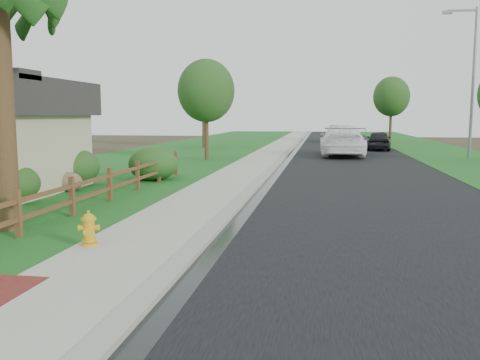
% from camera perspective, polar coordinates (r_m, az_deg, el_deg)
% --- Properties ---
extents(ground, '(120.00, 120.00, 0.00)m').
position_cam_1_polar(ground, '(8.12, -12.47, -12.25)').
color(ground, '#372B1E').
extents(road, '(8.00, 90.00, 0.02)m').
position_cam_1_polar(road, '(42.21, 11.61, 3.45)').
color(road, black).
rests_on(road, ground).
extents(curb, '(0.40, 90.00, 0.12)m').
position_cam_1_polar(curb, '(42.25, 5.90, 3.63)').
color(curb, gray).
rests_on(curb, ground).
extents(wet_gutter, '(0.50, 90.00, 0.00)m').
position_cam_1_polar(wet_gutter, '(42.23, 6.38, 3.57)').
color(wet_gutter, black).
rests_on(wet_gutter, road).
extents(sidewalk, '(2.20, 90.00, 0.10)m').
position_cam_1_polar(sidewalk, '(42.35, 4.15, 3.64)').
color(sidewalk, '#A9A693').
rests_on(sidewalk, ground).
extents(grass_strip, '(1.60, 90.00, 0.06)m').
position_cam_1_polar(grass_strip, '(42.56, 1.59, 3.65)').
color(grass_strip, '#16501C').
rests_on(grass_strip, ground).
extents(lawn_near, '(9.00, 90.00, 0.04)m').
position_cam_1_polar(lawn_near, '(43.56, -5.22, 3.69)').
color(lawn_near, '#16501C').
rests_on(lawn_near, ground).
extents(verge_far, '(6.00, 90.00, 0.04)m').
position_cam_1_polar(verge_far, '(43.05, 20.84, 3.21)').
color(verge_far, '#16501C').
rests_on(verge_far, ground).
extents(ranch_fence, '(0.12, 16.92, 1.10)m').
position_cam_1_polar(ranch_fence, '(15.12, -16.26, -0.92)').
color(ranch_fence, '#54361C').
rests_on(ranch_fence, ground).
extents(fire_hydrant, '(0.47, 0.38, 0.71)m').
position_cam_1_polar(fire_hydrant, '(10.64, -16.61, -5.33)').
color(fire_hydrant, '#C28A16').
rests_on(fire_hydrant, sidewalk).
extents(white_suv, '(2.96, 7.05, 2.03)m').
position_cam_1_polar(white_suv, '(34.63, 11.38, 4.36)').
color(white_suv, white).
rests_on(white_suv, road).
extents(dark_car_mid, '(2.25, 4.61, 1.52)m').
position_cam_1_polar(dark_car_mid, '(41.22, 15.33, 4.32)').
color(dark_car_mid, black).
rests_on(dark_car_mid, road).
extents(dark_car_far, '(2.09, 5.26, 1.70)m').
position_cam_1_polar(dark_car_far, '(51.67, 11.07, 5.08)').
color(dark_car_far, black).
rests_on(dark_car_far, road).
extents(streetlight, '(2.13, 0.33, 9.21)m').
position_cam_1_polar(streetlight, '(34.73, 24.47, 10.77)').
color(streetlight, slate).
rests_on(streetlight, ground).
extents(boulder, '(1.29, 1.13, 0.72)m').
position_cam_1_polar(boulder, '(18.95, -18.79, -0.20)').
color(boulder, brown).
rests_on(boulder, ground).
extents(shrub_b, '(1.97, 1.97, 1.24)m').
position_cam_1_polar(shrub_b, '(16.98, -24.40, -0.41)').
color(shrub_b, '#1C4017').
rests_on(shrub_b, ground).
extents(shrub_c, '(2.45, 2.45, 1.49)m').
position_cam_1_polar(shrub_c, '(20.30, -18.33, 1.37)').
color(shrub_c, '#1C4017').
rests_on(shrub_c, ground).
extents(shrub_d, '(2.40, 2.40, 1.39)m').
position_cam_1_polar(shrub_d, '(21.31, -9.71, 1.77)').
color(shrub_d, '#1C4017').
rests_on(shrub_d, ground).
extents(tree_near_left, '(3.41, 3.41, 6.05)m').
position_cam_1_polar(tree_near_left, '(30.81, -3.81, 9.95)').
color(tree_near_left, '#3A2C17').
rests_on(tree_near_left, ground).
extents(tree_mid_left, '(3.95, 3.95, 7.05)m').
position_cam_1_polar(tree_mid_left, '(42.91, -4.11, 10.13)').
color(tree_mid_left, '#3A2C17').
rests_on(tree_mid_left, ground).
extents(tree_far_right, '(3.51, 3.51, 6.48)m').
position_cam_1_polar(tree_far_right, '(52.19, 16.65, 8.96)').
color(tree_far_right, '#3A2C17').
rests_on(tree_far_right, ground).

